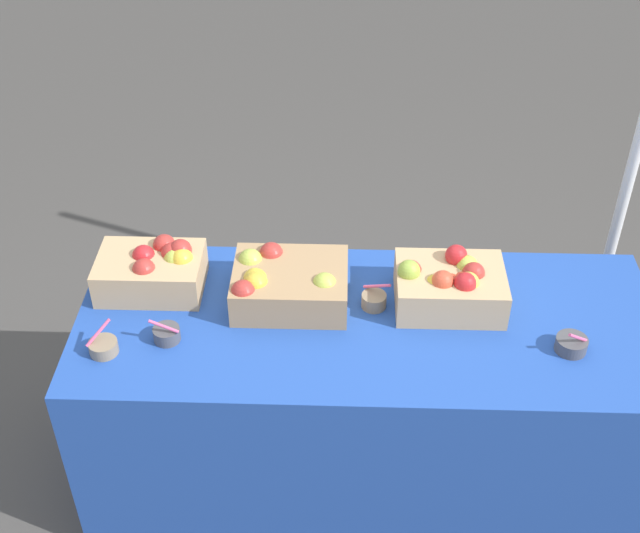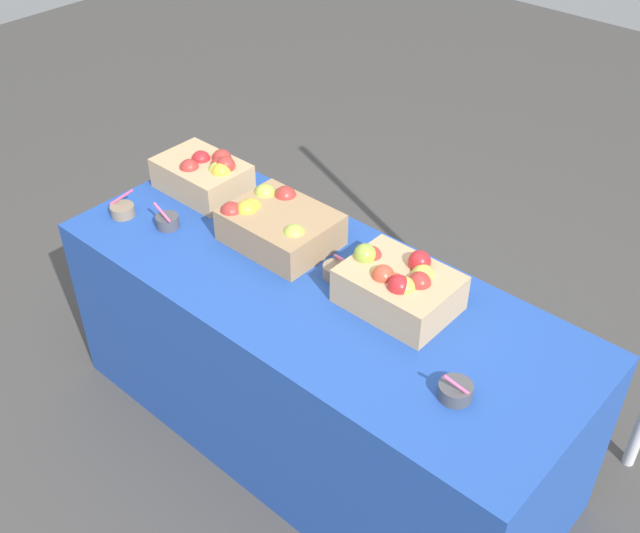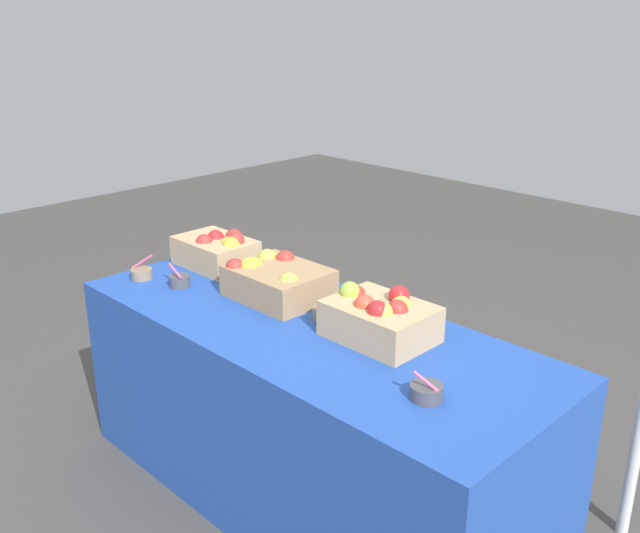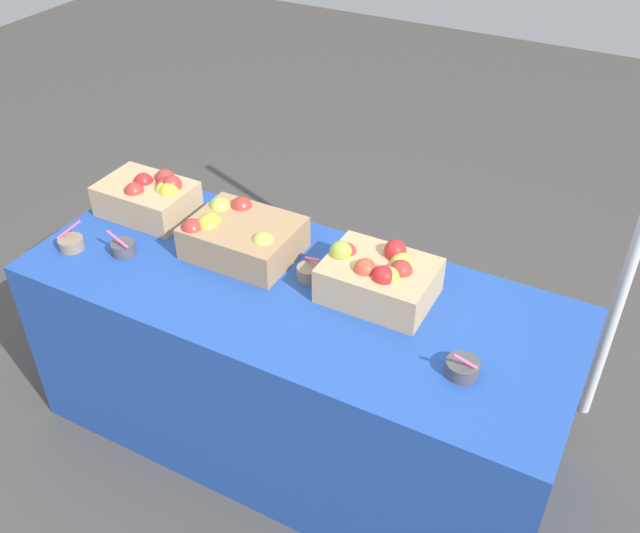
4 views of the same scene
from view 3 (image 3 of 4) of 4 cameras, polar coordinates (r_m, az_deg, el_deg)
The scene contains 9 objects.
ground_plane at distance 2.95m, azimuth -0.96°, elevation -17.79°, with size 10.00×10.00×0.00m, color #474442.
table at distance 2.74m, azimuth -1.01°, elevation -11.66°, with size 1.90×0.76×0.74m, color #234CAD.
apple_crate_left at distance 3.14m, azimuth -8.24°, elevation 1.34°, with size 0.35×0.24×0.17m.
apple_crate_middle at distance 2.78m, azimuth -3.61°, elevation -1.07°, with size 0.38×0.30×0.15m.
apple_crate_right at distance 2.43m, azimuth 4.80°, elevation -4.10°, with size 0.35×0.26×0.18m.
sample_bowl_near at distance 3.07m, azimuth -14.19°, elevation -0.55°, with size 0.10×0.09×0.10m.
sample_bowl_mid at distance 2.95m, azimuth -11.27°, elevation -1.12°, with size 0.10×0.08×0.09m.
sample_bowl_far at distance 2.59m, azimuth 0.32°, elevation -3.77°, with size 0.10×0.09×0.10m.
sample_bowl_extra at distance 2.11m, azimuth 8.58°, elevation -9.96°, with size 0.10×0.10×0.10m.
Camera 3 is at (1.69, -1.61, 1.81)m, focal length 39.66 mm.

